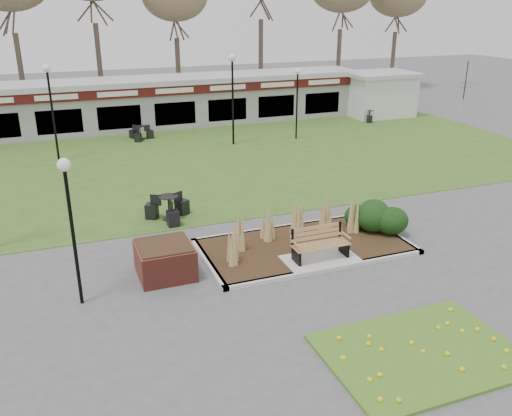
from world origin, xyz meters
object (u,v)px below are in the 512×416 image
object	(u,v)px
lamp_post_mid_right	(297,88)
bistro_set_c	(169,211)
lamp_post_far_right	(232,79)
bistro_set_b	(140,135)
bistro_set_d	(369,117)
lamp_post_far_left	(50,91)
patio_umbrella	(463,98)
lamp_post_mid_left	(69,200)
food_pavilion	(169,101)
park_bench	(319,243)
service_hut	(379,94)
car_black	(28,103)
brick_planter	(165,260)

from	to	relation	value
lamp_post_mid_right	bistro_set_c	size ratio (longest dim) A/B	2.36
lamp_post_far_right	bistro_set_b	world-z (taller)	lamp_post_far_right
bistro_set_d	bistro_set_b	bearing A→B (deg)	178.72
lamp_post_far_left	patio_umbrella	world-z (taller)	lamp_post_far_left
lamp_post_mid_left	bistro_set_c	size ratio (longest dim) A/B	2.36
food_pavilion	lamp_post_far_left	world-z (taller)	lamp_post_far_left
park_bench	lamp_post_mid_right	bearing A→B (deg)	67.56
service_hut	car_black	bearing A→B (deg)	157.41
lamp_post_mid_right	lamp_post_mid_left	bearing A→B (deg)	-132.02
lamp_post_far_left	bistro_set_c	bearing A→B (deg)	-70.26
bistro_set_b	patio_umbrella	distance (m)	18.83
lamp_post_far_left	park_bench	bearing A→B (deg)	-64.32
lamp_post_mid_left	lamp_post_mid_right	xyz separation A→B (m)	(12.43, 13.79, 0.00)
lamp_post_far_right	bistro_set_b	bearing A→B (deg)	147.35
food_pavilion	service_hut	size ratio (longest dim) A/B	5.59
bistro_set_c	lamp_post_mid_right	bearing A→B (deg)	44.87
bistro_set_d	car_black	world-z (taller)	car_black
lamp_post_far_left	patio_umbrella	bearing A→B (deg)	-3.07
car_black	park_bench	bearing A→B (deg)	172.24
park_bench	lamp_post_far_right	bearing A→B (deg)	81.48
patio_umbrella	park_bench	bearing A→B (deg)	-141.45
lamp_post_far_right	brick_planter	bearing A→B (deg)	-116.23
food_pavilion	lamp_post_mid_right	xyz separation A→B (m)	(5.71, -5.88, 1.31)
lamp_post_far_left	bistro_set_b	bearing A→B (deg)	32.43
patio_umbrella	bistro_set_d	bearing A→B (deg)	137.40
lamp_post_far_left	bistro_set_d	size ratio (longest dim) A/B	3.34
food_pavilion	patio_umbrella	xyz separation A→B (m)	(16.00, -6.96, 0.31)
lamp_post_far_right	lamp_post_far_left	bearing A→B (deg)	179.63
lamp_post_mid_left	food_pavilion	bearing A→B (deg)	71.16
park_bench	lamp_post_mid_left	xyz separation A→B (m)	(-6.71, 0.04, 2.20)
lamp_post_far_right	bistro_set_d	xyz separation A→B (m)	(9.91, 2.52, -3.15)
lamp_post_far_left	bistro_set_c	distance (m)	10.24
car_black	bistro_set_b	bearing A→B (deg)	-174.61
service_hut	lamp_post_mid_right	world-z (taller)	lamp_post_mid_right
park_bench	food_pavilion	bearing A→B (deg)	90.00
bistro_set_b	park_bench	bearing A→B (deg)	-82.04
brick_planter	lamp_post_mid_left	bearing A→B (deg)	-162.94
bistro_set_d	car_black	distance (m)	22.62
park_bench	lamp_post_mid_left	distance (m)	7.06
service_hut	patio_umbrella	size ratio (longest dim) A/B	1.47
lamp_post_mid_right	lamp_post_far_left	bearing A→B (deg)	179.36
lamp_post_far_right	patio_umbrella	xyz separation A→B (m)	(13.91, -1.16, -1.62)
park_bench	lamp_post_far_left	size ratio (longest dim) A/B	0.38
lamp_post_mid_left	bistro_set_b	bearing A→B (deg)	75.34
lamp_post_mid_right	brick_planter	bearing A→B (deg)	-127.71
car_black	service_hut	bearing A→B (deg)	-137.26
food_pavilion	bistro_set_c	xyz separation A→B (m)	(-3.41, -14.96, -1.17)
food_pavilion	lamp_post_far_left	bearing A→B (deg)	-139.47
lamp_post_mid_right	bistro_set_c	distance (m)	13.11
lamp_post_mid_left	lamp_post_far_left	distance (m)	13.94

